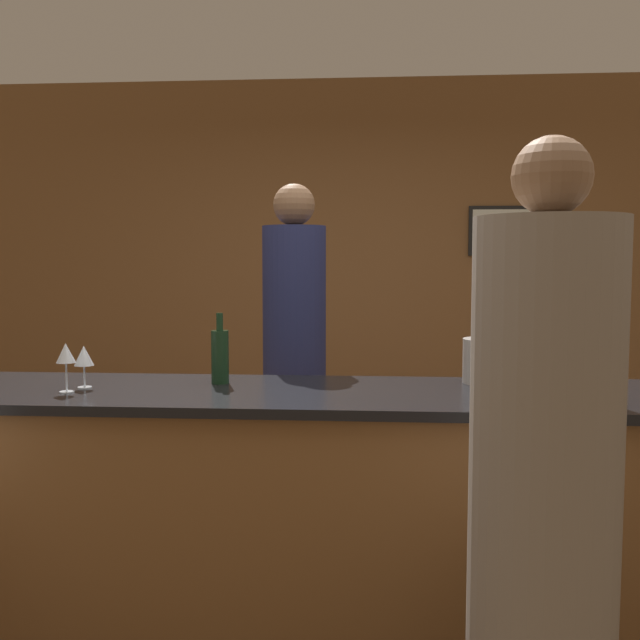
{
  "coord_description": "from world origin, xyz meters",
  "views": [
    {
      "loc": [
        0.09,
        -2.56,
        1.54
      ],
      "look_at": [
        -0.11,
        0.1,
        1.32
      ],
      "focal_mm": 40.0,
      "sensor_mm": 36.0,
      "label": 1
    }
  ],
  "objects_px": {
    "bartender": "(295,399)",
    "ice_bucket": "(489,361)",
    "wine_bottle_1": "(220,355)",
    "guest_1": "(542,536)",
    "wine_bottle_0": "(596,367)"
  },
  "relations": [
    {
      "from": "bartender",
      "to": "ice_bucket",
      "type": "xyz_separation_m",
      "value": [
        0.81,
        -0.51,
        0.26
      ]
    },
    {
      "from": "bartender",
      "to": "wine_bottle_1",
      "type": "xyz_separation_m",
      "value": [
        -0.22,
        -0.6,
        0.28
      ]
    },
    {
      "from": "bartender",
      "to": "wine_bottle_1",
      "type": "distance_m",
      "value": 0.7
    },
    {
      "from": "bartender",
      "to": "wine_bottle_1",
      "type": "bearing_deg",
      "value": 69.65
    },
    {
      "from": "bartender",
      "to": "wine_bottle_0",
      "type": "bearing_deg",
      "value": 141.07
    },
    {
      "from": "guest_1",
      "to": "wine_bottle_0",
      "type": "height_order",
      "value": "guest_1"
    },
    {
      "from": "bartender",
      "to": "guest_1",
      "type": "distance_m",
      "value": 1.71
    },
    {
      "from": "wine_bottle_0",
      "to": "ice_bucket",
      "type": "xyz_separation_m",
      "value": [
        -0.29,
        0.38,
        -0.04
      ]
    },
    {
      "from": "wine_bottle_0",
      "to": "ice_bucket",
      "type": "bearing_deg",
      "value": 127.53
    },
    {
      "from": "bartender",
      "to": "ice_bucket",
      "type": "distance_m",
      "value": 1.0
    },
    {
      "from": "wine_bottle_1",
      "to": "ice_bucket",
      "type": "bearing_deg",
      "value": 4.67
    },
    {
      "from": "wine_bottle_1",
      "to": "ice_bucket",
      "type": "xyz_separation_m",
      "value": [
        1.04,
        0.08,
        -0.02
      ]
    },
    {
      "from": "bartender",
      "to": "wine_bottle_0",
      "type": "height_order",
      "value": "bartender"
    },
    {
      "from": "guest_1",
      "to": "bartender",
      "type": "bearing_deg",
      "value": 117.6
    },
    {
      "from": "bartender",
      "to": "ice_bucket",
      "type": "bearing_deg",
      "value": 147.68
    }
  ]
}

